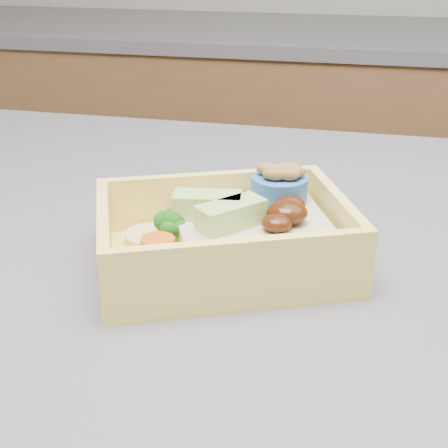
# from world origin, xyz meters

# --- Properties ---
(back_cabinets) EXTENTS (3.20, 0.62, 2.30)m
(back_cabinets) POSITION_xyz_m (0.00, 1.23, 0.89)
(back_cabinets) COLOR brown
(back_cabinets) RESTS_ON ground
(bento_box) EXTENTS (0.22, 0.19, 0.07)m
(bento_box) POSITION_xyz_m (0.08, -0.06, 0.94)
(bento_box) COLOR #FCE168
(bento_box) RESTS_ON island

